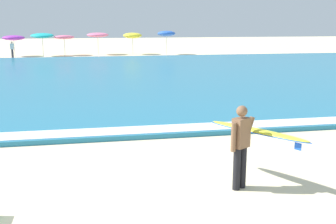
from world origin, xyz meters
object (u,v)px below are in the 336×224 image
Objects in this scene: beach_umbrella_2 at (13,38)px; beach_umbrella_5 at (98,35)px; beach_umbrella_4 at (64,37)px; beach_umbrella_6 at (132,36)px; beachgoer_near_row_left at (12,49)px; surfer_with_board at (248,138)px; beach_umbrella_7 at (166,34)px; beach_umbrella_3 at (42,36)px.

beach_umbrella_2 is 0.94× the size of beach_umbrella_5.
beach_umbrella_6 reaches higher than beach_umbrella_4.
beachgoer_near_row_left is (-7.92, -3.12, -1.16)m from beach_umbrella_5.
surfer_with_board is at bearing -73.61° from beach_umbrella_2.
beach_umbrella_2 reaches higher than beachgoer_near_row_left.
beach_umbrella_7 is (15.05, -0.57, 0.35)m from beach_umbrella_2.
beach_umbrella_3 reaches higher than beach_umbrella_6.
beach_umbrella_3 is at bearing 102.27° from surfer_with_board.
beach_umbrella_3 reaches higher than beach_umbrella_4.
surfer_with_board is 34.73m from beach_umbrella_7.
beach_umbrella_7 is (6.93, -1.32, 0.13)m from beach_umbrella_5.
surfer_with_board is 35.45m from beach_umbrella_6.
beach_umbrella_6 is at bearing 163.09° from beach_umbrella_7.
surfer_with_board is 1.10× the size of beach_umbrella_2.
beach_umbrella_5 reaches higher than beachgoer_near_row_left.
beach_umbrella_7 reaches higher than beach_umbrella_3.
surfer_with_board is 35.78m from beach_umbrella_5.
beach_umbrella_3 reaches higher than surfer_with_board.
beach_umbrella_5 is at bearing 169.26° from beach_umbrella_7.
surfer_with_board is at bearing -97.91° from beach_umbrella_7.
beach_umbrella_3 is at bearing -175.79° from beach_umbrella_6.
beach_umbrella_2 is at bearing 94.75° from beachgoer_near_row_left.
beach_umbrella_6 is at bearing 13.86° from beachgoer_near_row_left.
beach_umbrella_4 is at bearing 16.39° from beach_umbrella_3.
beach_umbrella_4 is (2.05, 0.60, -0.19)m from beach_umbrella_3.
beach_umbrella_5 reaches higher than beach_umbrella_4.
beach_umbrella_3 is (2.72, -0.20, 0.21)m from beach_umbrella_2.
beach_umbrella_3 reaches higher than beachgoer_near_row_left.
beachgoer_near_row_left is at bearing 107.19° from surfer_with_board.
beach_umbrella_3 is at bearing 178.28° from beach_umbrella_7.
beach_umbrella_2 is at bearing 175.88° from beach_umbrella_3.
beach_umbrella_6 is at bearing 87.76° from surfer_with_board.
beach_umbrella_2 is 2.73m from beach_umbrella_3.
beach_umbrella_5 is at bearing 5.82° from beach_umbrella_4.
beach_umbrella_6 is (8.95, 0.66, -0.07)m from beach_umbrella_3.
beachgoer_near_row_left is at bearing -85.25° from beach_umbrella_2.
beach_umbrella_2 is 15.07m from beach_umbrella_7.
beachgoer_near_row_left is (-14.85, -1.80, -1.29)m from beach_umbrella_7.
beach_umbrella_5 is 1.43× the size of beachgoer_near_row_left.
beach_umbrella_7 is at bearing -16.91° from beach_umbrella_6.
beach_umbrella_4 reaches higher than beachgoer_near_row_left.
beach_umbrella_5 is 8.59m from beachgoer_near_row_left.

